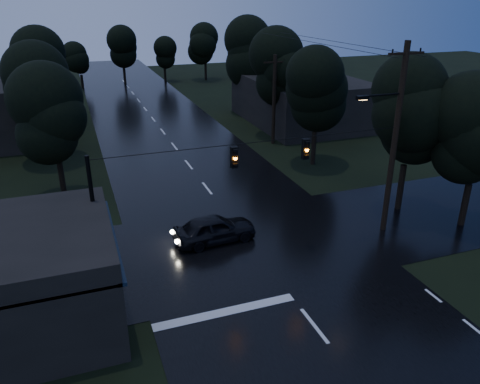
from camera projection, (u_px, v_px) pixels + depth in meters
main_road at (174, 147)px, 39.95m from camera, size 12.00×120.00×0.02m
cross_street at (250, 244)px, 24.36m from camera, size 60.00×9.00×0.02m
building_far_right at (301, 100)px, 46.96m from camera, size 10.00×14.00×4.40m
building_far_left at (1, 106)px, 43.24m from camera, size 10.00×16.00×5.00m
utility_pole_main at (394, 138)px, 23.78m from camera, size 3.50×0.30×10.00m
utility_pole_far at (274, 99)px, 39.32m from camera, size 2.00×0.30×7.50m
anchor_pole_left at (95, 222)px, 19.97m from camera, size 0.18×0.18×6.00m
span_signals at (270, 152)px, 21.62m from camera, size 15.00×0.37×1.12m
tree_corner_near at (412, 111)px, 26.04m from camera, size 4.48×4.48×9.44m
tree_corner_far at (479, 135)px, 24.36m from camera, size 3.92×3.92×8.26m
tree_left_a at (52, 116)px, 28.16m from camera, size 3.92×3.92×8.26m
tree_left_b at (43, 87)px, 34.75m from camera, size 4.20×4.20×8.85m
tree_left_c at (38, 65)px, 43.07m from camera, size 4.48×4.48×9.44m
tree_right_a at (317, 90)px, 33.67m from camera, size 4.20×4.20×8.85m
tree_right_b at (279, 69)px, 40.64m from camera, size 4.48×4.48×9.44m
tree_right_c at (245, 52)px, 49.34m from camera, size 4.76×4.76×10.03m
car at (215, 229)px, 24.34m from camera, size 4.41×2.03×1.47m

